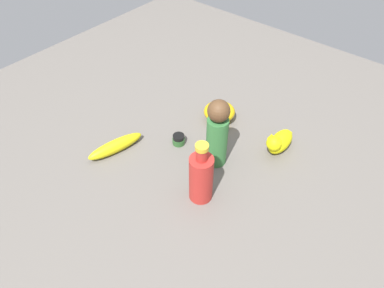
% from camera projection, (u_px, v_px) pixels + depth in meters
% --- Properties ---
extents(ground, '(2.00, 2.00, 0.00)m').
position_uv_depth(ground, '(192.00, 162.00, 1.17)').
color(ground, '#5B5651').
extents(cat_figurine, '(0.06, 0.16, 0.09)m').
position_uv_depth(cat_figurine, '(279.00, 142.00, 1.18)').
color(cat_figurine, yellow).
rests_on(cat_figurine, ground).
extents(bottle_tall, '(0.07, 0.07, 0.21)m').
position_uv_depth(bottle_tall, '(201.00, 177.00, 1.01)').
color(bottle_tall, '#A92721').
rests_on(bottle_tall, ground).
extents(banana, '(0.09, 0.20, 0.04)m').
position_uv_depth(banana, '(116.00, 146.00, 1.19)').
color(banana, gold).
rests_on(banana, ground).
extents(nail_polish_jar, '(0.04, 0.04, 0.04)m').
position_uv_depth(nail_polish_jar, '(179.00, 139.00, 1.22)').
color(nail_polish_jar, '#275325').
rests_on(nail_polish_jar, ground).
extents(bowl, '(0.11, 0.11, 0.05)m').
position_uv_depth(bowl, '(219.00, 113.00, 1.30)').
color(bowl, yellow).
rests_on(bowl, ground).
extents(person_figure_adult, '(0.09, 0.09, 0.24)m').
position_uv_depth(person_figure_adult, '(217.00, 133.00, 1.09)').
color(person_figure_adult, '#306C35').
rests_on(person_figure_adult, ground).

